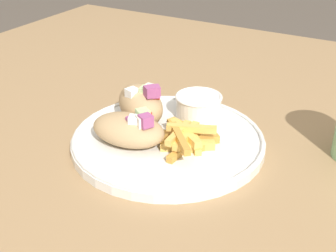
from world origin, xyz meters
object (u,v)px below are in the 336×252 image
object	(u,v)px
pita_sandwich_near	(129,129)
sauce_ramekin	(199,105)
fries_pile	(185,136)
plate	(168,140)
pita_sandwich_far	(141,104)

from	to	relation	value
pita_sandwich_near	sauce_ramekin	bearing A→B (deg)	65.41
fries_pile	sauce_ramekin	bearing A→B (deg)	104.34
pita_sandwich_near	fries_pile	bearing A→B (deg)	26.30
plate	pita_sandwich_far	distance (m)	0.08
plate	pita_sandwich_near	bearing A→B (deg)	-134.24
fries_pile	sauce_ramekin	size ratio (longest dim) A/B	1.47
plate	sauce_ramekin	xyz separation A→B (m)	(0.01, 0.09, 0.03)
fries_pile	plate	bearing A→B (deg)	177.80
pita_sandwich_far	fries_pile	distance (m)	0.10
pita_sandwich_far	sauce_ramekin	world-z (taller)	pita_sandwich_far
pita_sandwich_near	sauce_ramekin	xyz separation A→B (m)	(0.05, 0.13, -0.00)
plate	pita_sandwich_far	world-z (taller)	pita_sandwich_far
plate	fries_pile	distance (m)	0.03
pita_sandwich_near	pita_sandwich_far	world-z (taller)	pita_sandwich_far
fries_pile	pita_sandwich_far	bearing A→B (deg)	164.64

